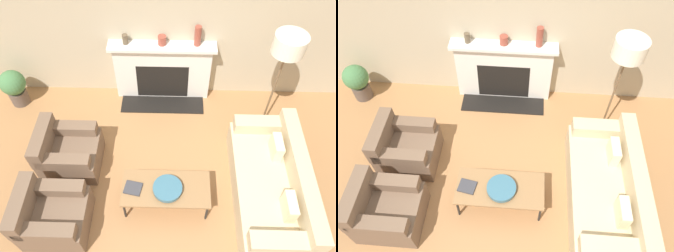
# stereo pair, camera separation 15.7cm
# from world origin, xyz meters

# --- Properties ---
(ground_plane) EXTENTS (18.00, 18.00, 0.00)m
(ground_plane) POSITION_xyz_m (0.00, 0.00, 0.00)
(ground_plane) COLOR #A87547
(wall_back) EXTENTS (18.00, 0.06, 2.90)m
(wall_back) POSITION_xyz_m (0.00, 2.47, 1.45)
(wall_back) COLOR #BCAD8E
(wall_back) RESTS_ON ground_plane
(fireplace) EXTENTS (1.71, 0.59, 1.10)m
(fireplace) POSITION_xyz_m (-0.02, 2.33, 0.54)
(fireplace) COLOR silver
(fireplace) RESTS_ON ground_plane
(couch) EXTENTS (0.89, 1.96, 0.78)m
(couch) POSITION_xyz_m (1.54, 0.38, 0.30)
(couch) COLOR #CCB78E
(couch) RESTS_ON ground_plane
(armchair_near) EXTENTS (0.83, 0.76, 0.75)m
(armchair_near) POSITION_xyz_m (-1.37, -0.14, 0.29)
(armchair_near) COLOR brown
(armchair_near) RESTS_ON ground_plane
(armchair_far) EXTENTS (0.83, 0.76, 0.75)m
(armchair_far) POSITION_xyz_m (-1.37, 0.83, 0.29)
(armchair_far) COLOR brown
(armchair_far) RESTS_ON ground_plane
(coffee_table) EXTENTS (1.17, 0.55, 0.41)m
(coffee_table) POSITION_xyz_m (0.10, 0.23, 0.38)
(coffee_table) COLOR olive
(coffee_table) RESTS_ON ground_plane
(bowl) EXTENTS (0.39, 0.39, 0.08)m
(bowl) POSITION_xyz_m (0.12, 0.20, 0.45)
(bowl) COLOR #38667A
(bowl) RESTS_ON coffee_table
(book) EXTENTS (0.26, 0.23, 0.02)m
(book) POSITION_xyz_m (-0.34, 0.21, 0.42)
(book) COLOR #38383D
(book) RESTS_ON coffee_table
(floor_lamp) EXTENTS (0.43, 0.43, 1.84)m
(floor_lamp) POSITION_xyz_m (1.62, 1.60, 1.59)
(floor_lamp) COLOR brown
(floor_lamp) RESTS_ON ground_plane
(mantel_vase_left) EXTENTS (0.09, 0.09, 0.16)m
(mantel_vase_left) POSITION_xyz_m (-0.59, 2.34, 1.18)
(mantel_vase_left) COLOR brown
(mantel_vase_left) RESTS_ON fireplace
(mantel_vase_center_left) EXTENTS (0.13, 0.13, 0.15)m
(mantel_vase_center_left) POSITION_xyz_m (-0.02, 2.34, 1.17)
(mantel_vase_center_left) COLOR brown
(mantel_vase_center_left) RESTS_ON fireplace
(mantel_vase_center_right) EXTENTS (0.10, 0.10, 0.33)m
(mantel_vase_center_right) POSITION_xyz_m (0.52, 2.34, 1.26)
(mantel_vase_center_right) COLOR brown
(mantel_vase_center_right) RESTS_ON fireplace
(potted_plant) EXTENTS (0.42, 0.42, 0.68)m
(potted_plant) POSITION_xyz_m (-2.53, 2.07, 0.38)
(potted_plant) COLOR brown
(potted_plant) RESTS_ON ground_plane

